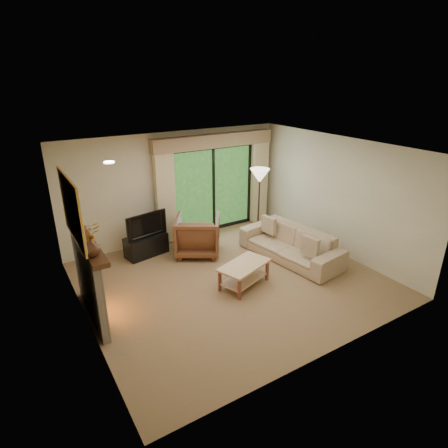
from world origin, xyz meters
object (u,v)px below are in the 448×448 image
sofa (290,244)px  armchair (198,235)px  coffee_table (244,275)px  media_console (146,245)px

sofa → armchair: bearing=-136.3°
coffee_table → armchair: bearing=74.4°
armchair → sofa: size_ratio=0.42×
media_console → armchair: 1.18m
media_console → sofa: (2.64, -1.81, 0.11)m
armchair → coffee_table: bearing=125.5°
media_console → coffee_table: (1.13, -2.24, -0.00)m
sofa → coffee_table: size_ratio=2.29×
media_console → coffee_table: size_ratio=0.91×
coffee_table → sofa: bearing=-3.4°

